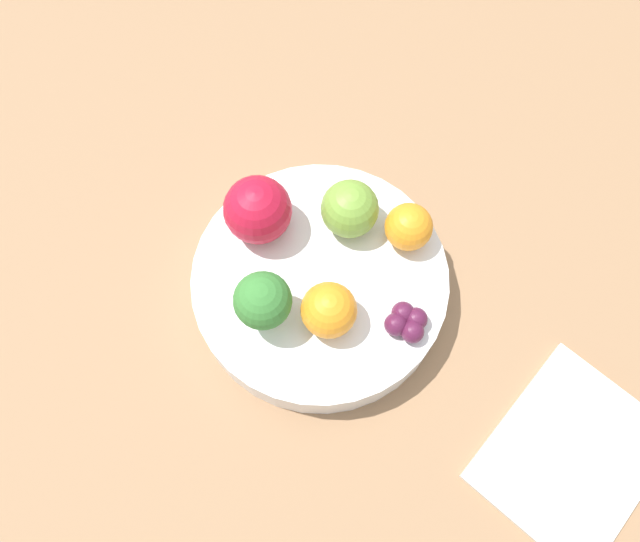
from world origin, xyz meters
The scene contains 10 objects.
ground_plane centered at (0.00, 0.00, 0.00)m, with size 6.00×6.00×0.00m, color gray.
table_surface centered at (0.00, 0.00, 0.01)m, with size 1.20×1.20×0.02m.
bowl centered at (0.00, 0.00, 0.04)m, with size 0.21×0.21×0.04m.
broccoli centered at (-0.01, 0.05, 0.09)m, with size 0.04×0.04×0.06m.
apple_red centered at (0.03, -0.04, 0.08)m, with size 0.05×0.05×0.05m.
apple_green centered at (0.06, 0.03, 0.09)m, with size 0.06×0.06×0.06m.
orange_front centered at (-0.04, 0.01, 0.08)m, with size 0.04×0.04×0.04m.
orange_back centered at (0.00, -0.08, 0.08)m, with size 0.04×0.04×0.04m.
grape_cluster centered at (-0.07, -0.04, 0.07)m, with size 0.04×0.03×0.02m.
napkin centered at (-0.21, -0.12, 0.02)m, with size 0.16×0.18×0.01m.
Camera 1 is at (-0.17, 0.08, 0.53)m, focal length 35.00 mm.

